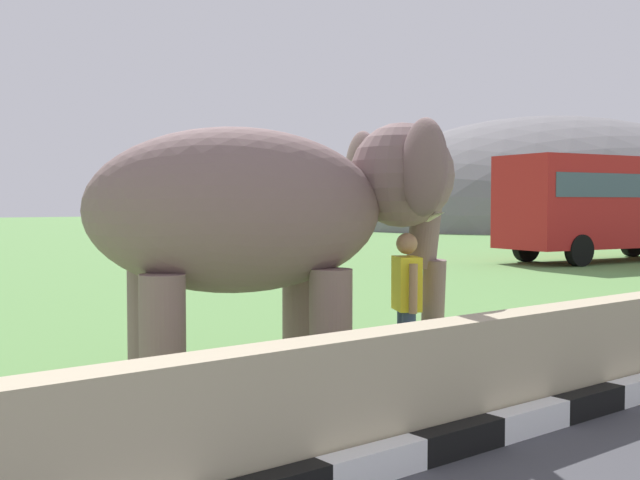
% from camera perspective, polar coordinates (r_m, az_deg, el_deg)
% --- Properties ---
extents(barrier_parapet, '(28.00, 0.36, 1.00)m').
position_cam_1_polar(barrier_parapet, '(5.41, -4.74, -13.11)').
color(barrier_parapet, tan).
rests_on(barrier_parapet, ground_plane).
extents(elephant, '(4.08, 2.98, 2.86)m').
position_cam_1_polar(elephant, '(8.15, -3.52, 1.90)').
color(elephant, '#795E5D').
rests_on(elephant, ground_plane).
extents(person_handler, '(0.41, 0.58, 1.66)m').
position_cam_1_polar(person_handler, '(8.49, 6.33, -4.40)').
color(person_handler, navy).
rests_on(person_handler, ground_plane).
extents(bus_red, '(8.59, 3.79, 3.50)m').
position_cam_1_polar(bus_red, '(28.34, 20.34, 2.75)').
color(bus_red, '#B21E1E').
rests_on(bus_red, ground_plane).
extents(hill_east, '(39.77, 31.82, 18.12)m').
position_cam_1_polar(hill_east, '(68.09, 16.63, 0.94)').
color(hill_east, slate).
rests_on(hill_east, ground_plane).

